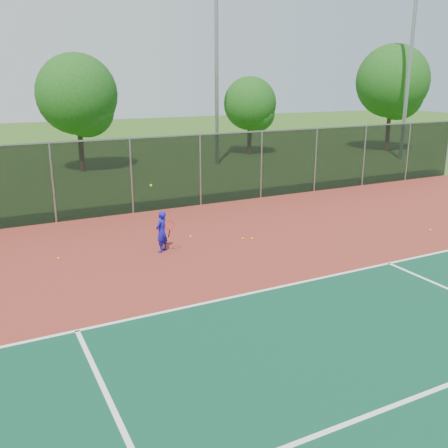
% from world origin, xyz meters
% --- Properties ---
extents(ground, '(120.00, 120.00, 0.00)m').
position_xyz_m(ground, '(0.00, 0.00, 0.00)').
color(ground, '#2A4F16').
rests_on(ground, ground).
extents(court_apron, '(30.00, 20.00, 0.02)m').
position_xyz_m(court_apron, '(0.00, 2.00, 0.01)').
color(court_apron, maroon).
rests_on(court_apron, ground).
extents(fence_back, '(30.00, 0.06, 3.03)m').
position_xyz_m(fence_back, '(0.00, 12.00, 1.56)').
color(fence_back, black).
rests_on(fence_back, court_apron).
extents(tennis_player, '(0.59, 0.68, 2.16)m').
position_xyz_m(tennis_player, '(-3.57, 7.03, 0.68)').
color(tennis_player, '#1611A3').
rests_on(tennis_player, court_apron).
extents(practice_ball_0, '(0.07, 0.07, 0.07)m').
position_xyz_m(practice_ball_0, '(-6.61, 7.78, 0.06)').
color(practice_ball_0, yellow).
rests_on(practice_ball_0, court_apron).
extents(practice_ball_1, '(0.07, 0.07, 0.07)m').
position_xyz_m(practice_ball_1, '(5.70, 4.76, 0.06)').
color(practice_ball_1, yellow).
rests_on(practice_ball_1, court_apron).
extents(practice_ball_2, '(0.07, 0.07, 0.07)m').
position_xyz_m(practice_ball_2, '(-0.73, 6.94, 0.06)').
color(practice_ball_2, yellow).
rests_on(practice_ball_2, court_apron).
extents(practice_ball_3, '(0.07, 0.07, 0.07)m').
position_xyz_m(practice_ball_3, '(-0.45, 6.81, 0.06)').
color(practice_ball_3, yellow).
rests_on(practice_ball_3, court_apron).
extents(practice_ball_4, '(0.07, 0.07, 0.07)m').
position_xyz_m(practice_ball_4, '(-2.21, 7.97, 0.06)').
color(practice_ball_4, yellow).
rests_on(practice_ball_4, court_apron).
extents(floodlight_n, '(0.90, 0.40, 13.25)m').
position_xyz_m(floodlight_n, '(5.32, 21.26, 7.41)').
color(floodlight_n, gray).
rests_on(floodlight_n, ground).
extents(floodlight_ne, '(0.90, 0.40, 13.25)m').
position_xyz_m(floodlight_ne, '(17.26, 17.46, 7.41)').
color(floodlight_ne, gray).
rests_on(floodlight_ne, ground).
extents(tree_back_left, '(4.54, 4.54, 6.66)m').
position_xyz_m(tree_back_left, '(-2.72, 22.50, 4.18)').
color(tree_back_left, '#382114').
rests_on(tree_back_left, ground).
extents(tree_back_mid, '(3.69, 3.69, 5.42)m').
position_xyz_m(tree_back_mid, '(9.36, 23.96, 3.40)').
color(tree_back_mid, '#382114').
rests_on(tree_back_mid, ground).
extents(tree_back_right, '(5.22, 5.22, 7.67)m').
position_xyz_m(tree_back_right, '(19.48, 20.86, 4.81)').
color(tree_back_right, '#382114').
rests_on(tree_back_right, ground).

